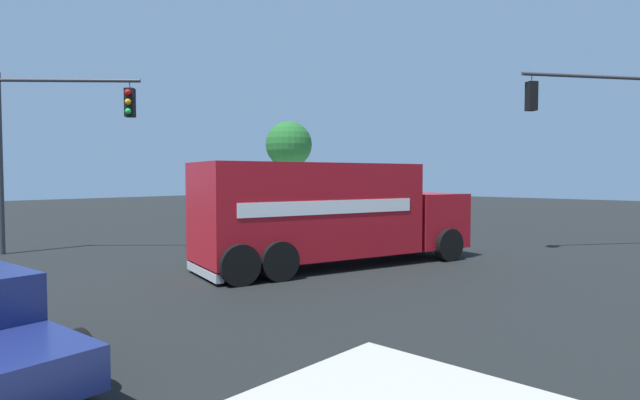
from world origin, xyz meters
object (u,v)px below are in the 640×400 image
(sedan_white, at_px, (384,209))
(delivery_truck, at_px, (329,213))
(traffic_light_secondary, at_px, (45,134))
(traffic_light_primary, at_px, (611,132))
(pedestrian_near_corner, at_px, (302,197))
(pedestrian_crossing, at_px, (272,198))
(shade_tree_near, at_px, (289,145))

(sedan_white, bearing_deg, delivery_truck, 29.49)
(delivery_truck, relative_size, traffic_light_secondary, 1.45)
(traffic_light_primary, height_order, traffic_light_secondary, traffic_light_primary)
(delivery_truck, xyz_separation_m, sedan_white, (-13.95, -7.89, -0.91))
(traffic_light_secondary, height_order, pedestrian_near_corner, traffic_light_secondary)
(traffic_light_secondary, height_order, pedestrian_crossing, traffic_light_secondary)
(pedestrian_near_corner, height_order, pedestrian_crossing, pedestrian_crossing)
(delivery_truck, xyz_separation_m, shade_tree_near, (-14.10, -16.29, 3.31))
(delivery_truck, distance_m, traffic_light_primary, 10.34)
(shade_tree_near, bearing_deg, delivery_truck, 49.12)
(traffic_light_primary, bearing_deg, traffic_light_secondary, -46.08)
(pedestrian_crossing, height_order, shade_tree_near, shade_tree_near)
(delivery_truck, distance_m, shade_tree_near, 21.80)
(pedestrian_near_corner, relative_size, shade_tree_near, 0.25)
(delivery_truck, xyz_separation_m, pedestrian_near_corner, (-16.06, -16.94, -0.50))
(delivery_truck, distance_m, traffic_light_secondary, 9.96)
(delivery_truck, distance_m, sedan_white, 16.05)
(traffic_light_secondary, distance_m, pedestrian_crossing, 20.29)
(delivery_truck, height_order, traffic_light_secondary, traffic_light_secondary)
(sedan_white, bearing_deg, shade_tree_near, -91.08)
(traffic_light_secondary, height_order, shade_tree_near, shade_tree_near)
(sedan_white, bearing_deg, pedestrian_near_corner, -103.16)
(sedan_white, relative_size, pedestrian_crossing, 2.60)
(traffic_light_primary, bearing_deg, shade_tree_near, -104.57)
(traffic_light_primary, distance_m, sedan_white, 14.70)
(sedan_white, relative_size, pedestrian_near_corner, 2.76)
(traffic_light_primary, height_order, pedestrian_near_corner, traffic_light_primary)
(delivery_truck, relative_size, shade_tree_near, 1.37)
(traffic_light_primary, relative_size, traffic_light_secondary, 1.03)
(sedan_white, bearing_deg, traffic_light_primary, 67.54)
(traffic_light_primary, relative_size, sedan_white, 1.41)
(delivery_truck, bearing_deg, shade_tree_near, -130.88)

